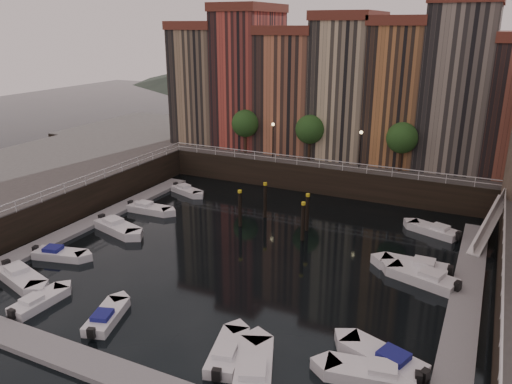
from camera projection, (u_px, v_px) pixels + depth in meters
The scene contains 26 objects.
ground at pixel (254, 251), 40.83m from camera, with size 200.00×200.00×0.00m, color black.
quay_far at pixel (345, 160), 62.55m from camera, with size 80.00×20.00×3.00m, color black.
dock_left at pixel (94, 221), 46.60m from camera, with size 2.00×28.00×0.35m, color gray.
dock_right at pixel (465, 300), 33.25m from camera, with size 2.00×28.00×0.35m, color gray.
dock_near at pixel (113, 373), 26.27m from camera, with size 30.00×2.00×0.35m, color gray.
mountains at pixel (442, 63), 131.49m from camera, with size 145.00×100.00×18.00m.
far_terrace at pixel (372, 87), 56.03m from camera, with size 48.70×10.30×17.50m.
promenade_trees at pixel (315, 130), 54.82m from camera, with size 21.20×3.20×5.20m.
street_lamps at pixel (315, 138), 54.05m from camera, with size 10.36×0.36×4.18m.
railings at pixel (278, 190), 43.79m from camera, with size 36.08×34.04×0.52m.
gangway at pixel (490, 222), 41.71m from camera, with size 2.78×8.32×3.73m.
mooring_pilings at pixel (278, 211), 44.90m from camera, with size 6.64×3.90×3.78m.
boat_left_0 at pixel (21, 277), 35.77m from camera, with size 5.11×3.05×1.15m.
boat_left_1 at pixel (59, 254), 39.50m from camera, with size 4.45×2.52×1.00m.
boat_left_2 at pixel (117, 227), 44.56m from camera, with size 5.31×3.14×1.19m.
boat_left_3 at pixel (149, 209), 49.19m from camera, with size 4.65×1.86×1.06m.
boat_left_4 at pixel (186, 191), 54.64m from camera, with size 4.28×2.76×0.96m.
boat_right_0 at pixel (372, 374), 25.89m from camera, with size 4.97×2.51×1.11m.
boat_right_1 at pixel (385, 359), 27.02m from camera, with size 5.08×3.30×1.14m.
boat_right_2 at pixel (424, 278), 35.64m from camera, with size 5.24×3.19×1.17m.
boat_right_3 at pixel (416, 267), 37.28m from camera, with size 5.10×1.91×1.17m.
boat_right_4 at pixel (435, 230), 43.98m from camera, with size 4.66×3.08×1.05m.
boat_near_0 at pixel (38, 302), 32.72m from camera, with size 1.66×4.17×0.95m.
boat_near_1 at pixel (106, 317), 31.00m from camera, with size 2.60×4.28×0.96m.
boat_near_2 at pixel (227, 353), 27.59m from camera, with size 2.58×4.59×1.03m.
boat_near_3 at pixel (254, 371), 26.07m from camera, with size 3.61×5.33×1.21m.
Camera 1 is at (16.31, -33.39, 17.59)m, focal length 35.00 mm.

